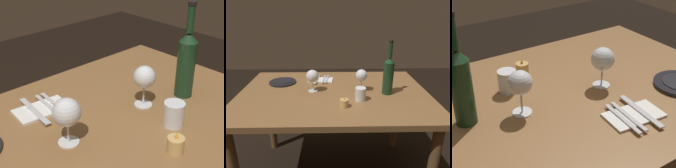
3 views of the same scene
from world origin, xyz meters
The scene contains 10 objects.
dining_table centered at (0.00, 0.00, 0.65)m, with size 1.30×0.90×0.74m.
wine_glass_left centered at (0.14, -0.02, 0.85)m, with size 0.09×0.09×0.15m.
wine_glass_right centered at (-0.19, -0.01, 0.85)m, with size 0.08×0.08×0.16m.
wine_bottle centered at (-0.36, 0.04, 0.88)m, with size 0.07×0.07×0.36m.
water_tumbler centered at (-0.17, 0.14, 0.78)m, with size 0.07×0.07×0.08m.
votive_candle centered at (-0.06, 0.23, 0.76)m, with size 0.05×0.05×0.07m.
folded_napkin centered at (0.10, -0.24, 0.74)m, with size 0.20×0.13×0.01m.
fork_inner centered at (0.08, -0.24, 0.75)m, with size 0.03×0.18×0.00m.
fork_outer centered at (0.05, -0.24, 0.75)m, with size 0.03×0.18×0.00m.
table_knife centered at (0.13, -0.24, 0.75)m, with size 0.04×0.21×0.00m.
Camera 1 is at (0.62, 0.69, 1.37)m, focal length 53.85 mm.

